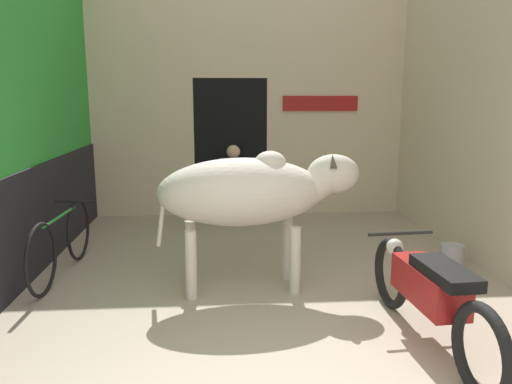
{
  "coord_description": "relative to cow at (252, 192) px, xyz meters",
  "views": [
    {
      "loc": [
        -0.46,
        -2.5,
        1.93
      ],
      "look_at": [
        -0.11,
        2.45,
        0.95
      ],
      "focal_mm": 35.0,
      "sensor_mm": 36.0,
      "label": 1
    }
  ],
  "objects": [
    {
      "name": "motorcycle_near",
      "position": [
        1.29,
        -1.25,
        -0.55
      ],
      "size": [
        0.58,
        2.07,
        0.76
      ],
      "color": "black",
      "rests_on": "ground_plane"
    },
    {
      "name": "wall_right_with_door",
      "position": [
        2.72,
        0.42,
        1.07
      ],
      "size": [
        0.22,
        5.44,
        4.16
      ],
      "color": "beige",
      "rests_on": "ground_plane"
    },
    {
      "name": "bicycle",
      "position": [
        -2.0,
        0.5,
        -0.62
      ],
      "size": [
        0.44,
        1.81,
        0.74
      ],
      "color": "black",
      "rests_on": "ground_plane"
    },
    {
      "name": "cow",
      "position": [
        0.0,
        0.0,
        0.0
      ],
      "size": [
        2.02,
        0.81,
        1.39
      ],
      "color": "beige",
      "rests_on": "ground_plane"
    },
    {
      "name": "shopkeeper_seated",
      "position": [
        -0.1,
        2.76,
        -0.38
      ],
      "size": [
        0.44,
        0.33,
        1.17
      ],
      "color": "#3D3842",
      "rests_on": "ground_plane"
    },
    {
      "name": "wall_back_with_doorway",
      "position": [
        0.07,
        3.42,
        0.76
      ],
      "size": [
        4.93,
        0.93,
        4.16
      ],
      "color": "beige",
      "rests_on": "ground_plane"
    },
    {
      "name": "wall_left_shopfront",
      "position": [
        -2.39,
        0.45,
        1.02
      ],
      "size": [
        0.25,
        5.44,
        4.16
      ],
      "color": "green",
      "rests_on": "ground_plane"
    },
    {
      "name": "plastic_stool",
      "position": [
        0.19,
        2.93,
        -0.76
      ],
      "size": [
        0.35,
        0.35,
        0.44
      ],
      "color": "beige",
      "rests_on": "ground_plane"
    },
    {
      "name": "bucket",
      "position": [
        2.3,
        0.45,
        -0.86
      ],
      "size": [
        0.26,
        0.26,
        0.26
      ],
      "color": "#A8A8B2",
      "rests_on": "ground_plane"
    }
  ]
}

